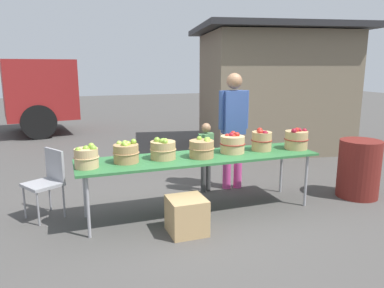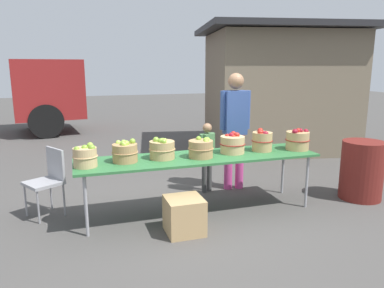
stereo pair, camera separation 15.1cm
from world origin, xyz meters
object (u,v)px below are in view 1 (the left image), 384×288
(apple_basket_green_2, at_px, (163,149))
(folding_chair, at_px, (48,178))
(apple_basket_green_0, at_px, (87,157))
(apple_basket_green_3, at_px, (202,148))
(apple_basket_red_0, at_px, (232,144))
(vendor_adult, at_px, (233,122))
(produce_crate, at_px, (187,215))
(market_table, at_px, (200,159))
(apple_basket_red_1, at_px, (262,140))
(child_customer, at_px, (206,152))
(trash_barrel, at_px, (359,169))
(apple_basket_green_1, at_px, (126,152))
(apple_basket_red_2, at_px, (296,139))

(apple_basket_green_2, bearing_deg, folding_chair, 161.49)
(apple_basket_green_0, xyz_separation_m, apple_basket_green_3, (1.41, 0.01, -0.01))
(apple_basket_green_3, bearing_deg, apple_basket_green_0, -179.55)
(apple_basket_green_0, height_order, apple_basket_green_2, apple_basket_green_0)
(apple_basket_red_0, relative_size, vendor_adult, 0.19)
(apple_basket_red_0, xyz_separation_m, produce_crate, (-0.84, -0.58, -0.66))
(market_table, relative_size, apple_basket_red_1, 9.99)
(market_table, relative_size, apple_basket_green_0, 10.81)
(apple_basket_red_0, distance_m, child_customer, 0.72)
(trash_barrel, bearing_deg, apple_basket_green_3, 175.63)
(folding_chair, relative_size, produce_crate, 2.06)
(vendor_adult, bearing_deg, child_customer, 8.15)
(apple_basket_green_2, xyz_separation_m, folding_chair, (-1.38, 0.46, -0.36))
(apple_basket_green_1, xyz_separation_m, apple_basket_red_2, (2.35, -0.06, 0.01))
(apple_basket_green_0, relative_size, apple_basket_green_2, 0.86)
(apple_basket_green_3, relative_size, vendor_adult, 0.18)
(apple_basket_red_0, height_order, trash_barrel, apple_basket_red_0)
(market_table, relative_size, apple_basket_green_2, 9.34)
(folding_chair, bearing_deg, apple_basket_red_2, 50.05)
(market_table, relative_size, apple_basket_red_2, 9.35)
(apple_basket_red_2, bearing_deg, apple_basket_red_0, 174.52)
(trash_barrel, bearing_deg, folding_chair, 170.14)
(apple_basket_green_1, distance_m, apple_basket_green_3, 0.95)
(apple_basket_green_0, distance_m, apple_basket_green_1, 0.47)
(apple_basket_green_3, bearing_deg, apple_basket_green_1, 175.54)
(vendor_adult, distance_m, produce_crate, 1.93)
(market_table, xyz_separation_m, child_customer, (0.37, 0.71, -0.09))
(apple_basket_green_1, height_order, apple_basket_red_2, apple_basket_red_2)
(apple_basket_red_0, height_order, apple_basket_red_2, apple_basket_red_2)
(apple_basket_green_2, distance_m, child_customer, 1.11)
(apple_basket_red_1, bearing_deg, child_customer, 129.02)
(market_table, height_order, apple_basket_green_1, apple_basket_green_1)
(trash_barrel, bearing_deg, market_table, 174.22)
(apple_basket_green_3, bearing_deg, apple_basket_red_0, 12.10)
(apple_basket_green_1, bearing_deg, apple_basket_green_2, 2.57)
(apple_basket_green_0, distance_m, produce_crate, 1.32)
(apple_basket_green_0, height_order, child_customer, child_customer)
(apple_basket_green_3, height_order, vendor_adult, vendor_adult)
(apple_basket_green_1, bearing_deg, child_customer, 27.91)
(apple_basket_green_3, distance_m, apple_basket_red_1, 0.91)
(apple_basket_red_2, bearing_deg, market_table, 178.05)
(vendor_adult, bearing_deg, market_table, 47.37)
(apple_basket_green_0, distance_m, apple_basket_green_3, 1.41)
(apple_basket_green_0, distance_m, folding_chair, 0.81)
(market_table, xyz_separation_m, apple_basket_red_2, (1.42, -0.05, 0.17))
(apple_basket_green_0, xyz_separation_m, apple_basket_red_2, (2.82, 0.02, 0.01))
(apple_basket_green_2, bearing_deg, apple_basket_green_1, -177.43)
(apple_basket_green_3, xyz_separation_m, apple_basket_red_0, (0.47, 0.10, 0.01))
(vendor_adult, relative_size, trash_barrel, 2.12)
(apple_basket_red_1, distance_m, vendor_adult, 0.72)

